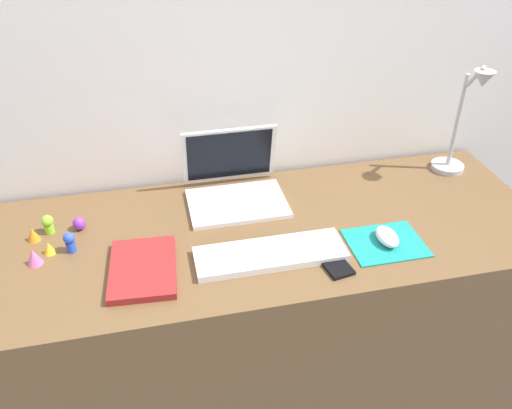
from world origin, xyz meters
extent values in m
plane|color=#474C56|center=(0.00, 0.00, 0.00)|extent=(6.00, 6.00, 0.00)
cube|color=silver|center=(0.00, 0.35, 0.77)|extent=(2.89, 0.05, 1.55)
cube|color=brown|center=(0.00, 0.00, 0.37)|extent=(1.69, 0.63, 0.74)
cube|color=white|center=(-0.05, 0.14, 0.75)|extent=(0.30, 0.21, 0.01)
cube|color=white|center=(-0.05, 0.26, 0.85)|extent=(0.30, 0.05, 0.20)
cube|color=black|center=(-0.05, 0.26, 0.85)|extent=(0.27, 0.04, 0.17)
cube|color=white|center=(-0.01, -0.13, 0.75)|extent=(0.41, 0.13, 0.02)
cube|color=teal|center=(0.32, -0.14, 0.74)|extent=(0.21, 0.17, 0.00)
ellipsoid|color=white|center=(0.33, -0.14, 0.76)|extent=(0.06, 0.10, 0.03)
cube|color=black|center=(0.15, -0.19, 0.74)|extent=(0.09, 0.14, 0.01)
cylinder|color=#B7B7BC|center=(0.70, 0.20, 0.75)|extent=(0.11, 0.11, 0.02)
cylinder|color=#B7B7BC|center=(0.70, 0.20, 0.92)|extent=(0.01, 0.01, 0.32)
cylinder|color=#B7B7BC|center=(0.70, 0.17, 1.09)|extent=(0.01, 0.07, 0.09)
cone|color=#B7B7BC|center=(0.70, 0.13, 1.09)|extent=(0.06, 0.06, 0.05)
cube|color=maroon|center=(-0.35, -0.11, 0.75)|extent=(0.19, 0.25, 0.02)
cylinder|color=#8CDB33|center=(-0.60, 0.12, 0.75)|extent=(0.03, 0.03, 0.03)
sphere|color=#8CDB33|center=(-0.60, 0.12, 0.78)|extent=(0.03, 0.03, 0.03)
ellipsoid|color=purple|center=(-0.52, 0.12, 0.76)|extent=(0.04, 0.04, 0.04)
cone|color=yellow|center=(-0.59, 0.02, 0.76)|extent=(0.03, 0.03, 0.04)
cylinder|color=blue|center=(-0.54, 0.02, 0.76)|extent=(0.03, 0.03, 0.03)
sphere|color=blue|center=(-0.54, 0.02, 0.78)|extent=(0.03, 0.03, 0.03)
cone|color=pink|center=(-0.63, -0.02, 0.76)|extent=(0.04, 0.04, 0.05)
cone|color=orange|center=(-0.64, 0.09, 0.76)|extent=(0.04, 0.04, 0.04)
camera|label=1|loc=(-0.29, -1.22, 1.67)|focal=37.63mm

